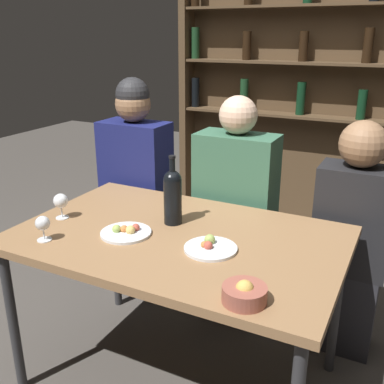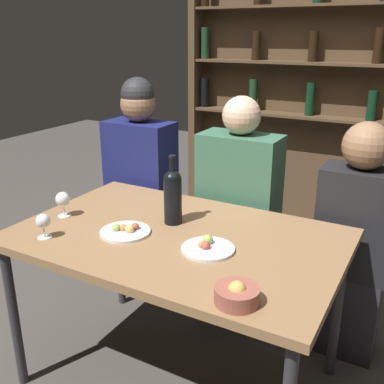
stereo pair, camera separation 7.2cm
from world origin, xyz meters
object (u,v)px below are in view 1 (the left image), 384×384
Objects in this scene: seated_person_right at (350,246)px; seated_person_left at (137,193)px; wine_glass_0 at (61,202)px; food_plate_0 at (210,247)px; food_plate_1 at (126,232)px; snack_bowl at (244,293)px; wine_bottle at (173,194)px; seated_person_center at (235,220)px; wine_glass_1 at (43,224)px.

seated_person_left is at bearing -180.00° from seated_person_right.
wine_glass_0 reaches higher than food_plate_0.
seated_person_right is (1.25, 0.00, -0.07)m from seated_person_left.
food_plate_0 is 0.98× the size of food_plate_1.
food_plate_1 is 0.68m from snack_bowl.
seated_person_right reaches higher than food_plate_1.
seated_person_left is at bearing 120.50° from food_plate_1.
seated_person_center is (0.10, 0.51, -0.30)m from wine_bottle.
food_plate_1 is 0.16× the size of seated_person_left.
seated_person_center reaches higher than wine_glass_0.
seated_person_center is at bearing 0.00° from seated_person_left.
food_plate_0 is 0.83m from seated_person_right.
seated_person_left is at bearing 137.52° from snack_bowl.
seated_person_right is at bearing 39.41° from wine_glass_1.
wine_bottle is at bearing -101.43° from seated_person_center.
snack_bowl is 1.42m from seated_person_left.
food_plate_1 is 0.76m from seated_person_center.
wine_glass_0 is 1.03m from snack_bowl.
wine_bottle is 0.93m from seated_person_right.
wine_glass_1 is 0.08× the size of seated_person_center.
wine_glass_1 is at bearing 176.72° from snack_bowl.
wine_glass_0 is 0.56× the size of food_plate_0.
seated_person_left is at bearing 139.78° from food_plate_0.
food_plate_0 is at bearing -124.07° from seated_person_right.
wine_bottle is at bearing 138.58° from snack_bowl.
wine_bottle reaches higher than snack_bowl.
food_plate_1 is 1.49× the size of snack_bowl.
snack_bowl is at bearing -42.48° from seated_person_left.
seated_person_right is (1.10, 0.90, -0.25)m from wine_glass_1.
snack_bowl reaches higher than food_plate_1.
wine_bottle is 2.16× the size of snack_bowl.
wine_glass_0 is at bearing 177.86° from food_plate_1.
wine_bottle is 0.26m from food_plate_1.
food_plate_0 is 0.16× the size of seated_person_left.
seated_person_right is at bearing 40.10° from food_plate_1.
wine_glass_0 is 0.09× the size of seated_person_center.
wine_glass_1 is 0.69m from food_plate_0.
seated_person_left reaches higher than wine_glass_0.
snack_bowl is (0.63, -0.25, 0.02)m from food_plate_1.
wine_glass_0 is 0.72m from seated_person_left.
wine_glass_1 is at bearing -118.45° from seated_person_center.
food_plate_1 is (-0.12, -0.20, -0.13)m from wine_bottle.
wine_glass_0 is 0.37m from food_plate_1.
seated_person_center is at bearing 78.57° from wine_bottle.
wine_glass_0 is 0.82× the size of snack_bowl.
seated_person_center is at bearing 103.14° from food_plate_0.
wine_glass_1 is at bearing -140.59° from seated_person_right.
seated_person_right is (0.61, 0.00, -0.02)m from seated_person_center.
seated_person_center reaches higher than seated_person_right.
snack_bowl is at bearing -3.28° from wine_glass_1.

